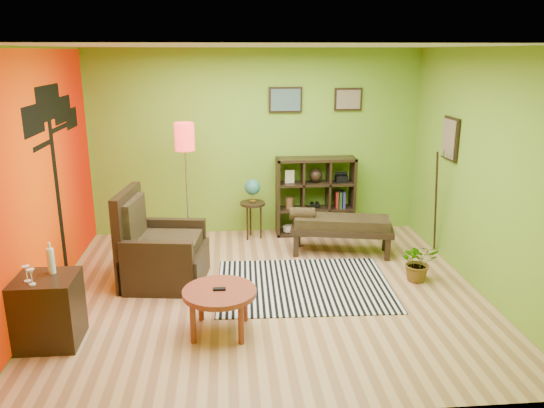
{
  "coord_description": "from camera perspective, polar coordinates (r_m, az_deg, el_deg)",
  "views": [
    {
      "loc": [
        -0.45,
        -5.74,
        2.75
      ],
      "look_at": [
        0.06,
        0.11,
        1.05
      ],
      "focal_mm": 35.0,
      "sensor_mm": 36.0,
      "label": 1
    }
  ],
  "objects": [
    {
      "name": "room_shell",
      "position": [
        5.84,
        -1.45,
        6.78
      ],
      "size": [
        5.04,
        4.54,
        2.82
      ],
      "color": "#6FA126",
      "rests_on": "ground"
    },
    {
      "name": "zebra_rug",
      "position": [
        6.54,
        3.44,
        -8.7
      ],
      "size": [
        2.14,
        1.68,
        0.01
      ],
      "primitive_type": "cube",
      "rotation": [
        0.0,
        0.0,
        -0.03
      ],
      "color": "silver",
      "rests_on": "ground"
    },
    {
      "name": "potted_plant",
      "position": [
        6.84,
        15.45,
        -6.42
      ],
      "size": [
        0.45,
        0.5,
        0.39
      ],
      "primitive_type": "imported",
      "rotation": [
        0.0,
        0.0,
        0.0
      ],
      "color": "#26661E",
      "rests_on": "ground"
    },
    {
      "name": "coffee_table",
      "position": [
        5.4,
        -5.66,
        -9.79
      ],
      "size": [
        0.74,
        0.74,
        0.48
      ],
      "color": "maroon",
      "rests_on": "ground"
    },
    {
      "name": "side_cabinet",
      "position": [
        5.64,
        -22.95,
        -10.45
      ],
      "size": [
        0.58,
        0.53,
        1.0
      ],
      "color": "black",
      "rests_on": "ground"
    },
    {
      "name": "cube_shelf",
      "position": [
        8.17,
        4.77,
        0.84
      ],
      "size": [
        1.2,
        0.35,
        1.2
      ],
      "color": "black",
      "rests_on": "ground"
    },
    {
      "name": "floor_lamp",
      "position": [
        7.26,
        -9.34,
        5.9
      ],
      "size": [
        0.28,
        0.28,
        1.83
      ],
      "color": "silver",
      "rests_on": "ground"
    },
    {
      "name": "bench",
      "position": [
        7.44,
        7.22,
        -2.25
      ],
      "size": [
        1.48,
        0.78,
        0.65
      ],
      "color": "black",
      "rests_on": "ground"
    },
    {
      "name": "ground",
      "position": [
        6.38,
        -0.48,
        -9.4
      ],
      "size": [
        5.0,
        5.0,
        0.0
      ],
      "primitive_type": "plane",
      "color": "tan",
      "rests_on": "ground"
    },
    {
      "name": "armchair",
      "position": [
        6.66,
        -12.05,
        -5.34
      ],
      "size": [
        1.07,
        1.07,
        1.16
      ],
      "color": "black",
      "rests_on": "ground"
    },
    {
      "name": "globe_table",
      "position": [
        7.92,
        -2.11,
        1.1
      ],
      "size": [
        0.38,
        0.38,
        0.92
      ],
      "color": "black",
      "rests_on": "ground"
    }
  ]
}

